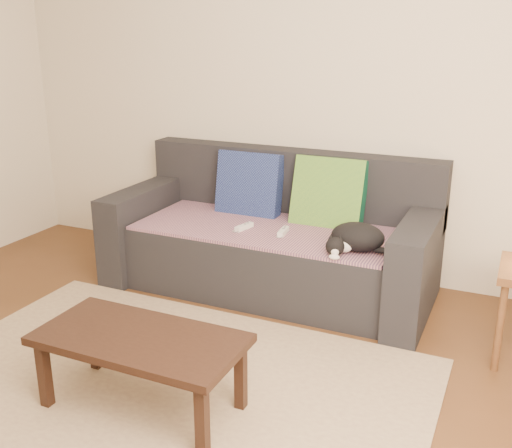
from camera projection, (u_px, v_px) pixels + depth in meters
name	position (u px, v px, depth m)	size (l,w,h in m)	color
ground	(136.00, 413.00, 2.70)	(4.50, 4.50, 0.00)	brown
back_wall	(298.00, 84.00, 4.03)	(4.50, 0.04, 2.60)	beige
sofa	(272.00, 242.00, 3.96)	(2.10, 0.94, 0.87)	#232328
throw_blanket	(267.00, 228.00, 3.85)	(1.66, 0.74, 0.02)	#452B52
cushion_navy	(249.00, 185.00, 4.11)	(0.45, 0.11, 0.45)	#12194D
cushion_green	(329.00, 194.00, 3.88)	(0.47, 0.12, 0.47)	#0B4732
cat	(356.00, 238.00, 3.41)	(0.39, 0.38, 0.16)	black
wii_remote_a	(244.00, 227.00, 3.80)	(0.15, 0.04, 0.03)	white
wii_remote_b	(283.00, 232.00, 3.71)	(0.15, 0.04, 0.03)	white
rug	(154.00, 394.00, 2.83)	(2.50, 1.80, 0.01)	tan
coffee_table	(140.00, 345.00, 2.64)	(0.92, 0.46, 0.37)	black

